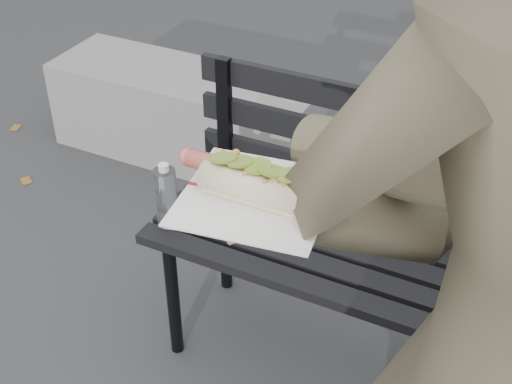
# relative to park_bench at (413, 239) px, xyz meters

# --- Properties ---
(park_bench) EXTENTS (1.50, 0.44, 0.88)m
(park_bench) POSITION_rel_park_bench_xyz_m (0.00, 0.00, 0.00)
(park_bench) COLOR black
(park_bench) RESTS_ON ground
(concrete_block) EXTENTS (1.20, 0.40, 0.40)m
(concrete_block) POSITION_rel_park_bench_xyz_m (-1.24, 0.81, -0.32)
(concrete_block) COLOR slate
(concrete_block) RESTS_ON ground
(held_hotdog) EXTENTS (0.62, 0.30, 0.20)m
(held_hotdog) POSITION_rel_park_bench_xyz_m (0.14, -0.82, 0.74)
(held_hotdog) COLOR brown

